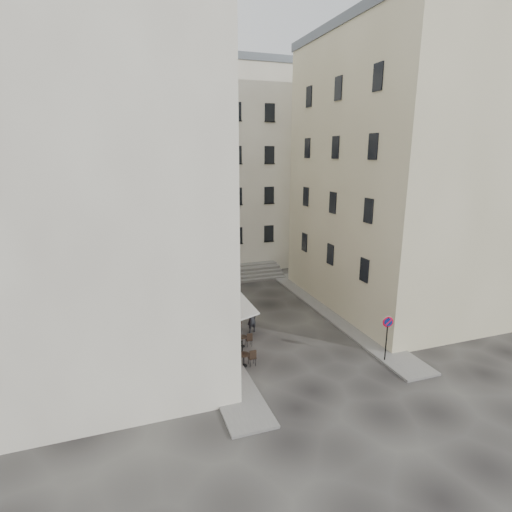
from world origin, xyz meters
name	(u,v)px	position (x,y,z in m)	size (l,w,h in m)	color
ground	(290,340)	(0.00, 0.00, 0.00)	(90.00, 90.00, 0.00)	black
sidewalk_left	(200,323)	(-4.50, 4.00, 0.06)	(2.00, 22.00, 0.12)	slate
sidewalk_right	(332,311)	(4.50, 3.00, 0.06)	(2.00, 18.00, 0.12)	slate
building_left	(81,160)	(-10.50, 3.00, 10.31)	(12.20, 16.20, 20.60)	beige
building_right	(411,173)	(10.50, 3.50, 9.31)	(12.20, 14.20, 18.60)	tan
building_back	(202,168)	(-1.00, 19.00, 9.31)	(18.20, 10.20, 18.60)	beige
cafe_storefront	(213,313)	(-4.32, 1.00, 1.88)	(1.74, 7.30, 3.50)	#4B0B0A
stone_steps	(231,274)	(0.00, 12.57, 0.40)	(9.00, 3.15, 0.80)	#5F5C5A
bollard_near	(242,348)	(-3.25, -1.00, 0.53)	(0.12, 0.12, 0.98)	black
bollard_mid	(225,323)	(-3.25, 2.50, 0.53)	(0.12, 0.12, 0.98)	black
bollard_far	(212,303)	(-3.25, 6.00, 0.53)	(0.12, 0.12, 0.98)	black
no_parking_sign	(387,330)	(3.70, -3.95, 1.81)	(0.58, 0.16, 2.55)	black
bistro_table_a	(243,358)	(-3.45, -1.95, 0.45)	(1.26, 0.59, 0.88)	black
bistro_table_b	(242,340)	(-2.91, 0.11, 0.41)	(1.14, 0.54, 0.80)	black
bistro_table_c	(232,327)	(-2.96, 2.02, 0.41)	(1.15, 0.54, 0.81)	black
bistro_table_d	(227,321)	(-3.01, 2.90, 0.45)	(1.25, 0.59, 0.88)	black
bistro_table_e	(216,309)	(-3.16, 5.20, 0.41)	(1.15, 0.54, 0.81)	black
pedestrian	(252,319)	(-1.76, 1.76, 0.87)	(0.63, 0.42, 1.74)	black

